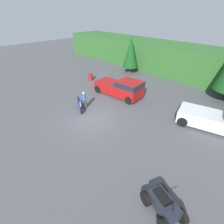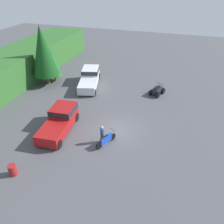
{
  "view_description": "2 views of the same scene",
  "coord_description": "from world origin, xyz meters",
  "views": [
    {
      "loc": [
        9.96,
        -7.31,
        8.05
      ],
      "look_at": [
        1.5,
        0.92,
        0.95
      ],
      "focal_mm": 28.0,
      "sensor_mm": 36.0,
      "label": 1
    },
    {
      "loc": [
        -15.37,
        -4.58,
        12.39
      ],
      "look_at": [
        1.5,
        0.92,
        0.95
      ],
      "focal_mm": 35.0,
      "sensor_mm": 36.0,
      "label": 2
    }
  ],
  "objects": [
    {
      "name": "pickup_truck_red",
      "position": [
        -1.26,
        5.03,
        0.98
      ],
      "size": [
        5.32,
        2.6,
        1.86
      ],
      "rotation": [
        0.0,
        0.0,
        0.09
      ],
      "color": "maroon",
      "rests_on": "ground_plane"
    },
    {
      "name": "ground_plane",
      "position": [
        0.0,
        0.0,
        0.0
      ],
      "size": [
        80.0,
        80.0,
        0.0
      ],
      "primitive_type": "plane",
      "color": "#4C4C51"
    },
    {
      "name": "rider_person",
      "position": [
        -1.87,
        0.69,
        0.9
      ],
      "size": [
        0.46,
        0.46,
        1.65
      ],
      "rotation": [
        0.0,
        0.0,
        -0.47
      ],
      "color": "brown",
      "rests_on": "ground_plane"
    },
    {
      "name": "tree_mid_left",
      "position": [
        6.86,
        11.43,
        4.33
      ],
      "size": [
        3.24,
        3.24,
        7.36
      ],
      "color": "brown",
      "rests_on": "ground_plane"
    },
    {
      "name": "pickup_truck_second",
      "position": [
        8.34,
        6.15,
        0.98
      ],
      "size": [
        6.17,
        3.53,
        1.86
      ],
      "rotation": [
        0.0,
        0.0,
        0.26
      ],
      "color": "silver",
      "rests_on": "ground_plane"
    },
    {
      "name": "quad_atv",
      "position": [
        8.31,
        -2.51,
        0.48
      ],
      "size": [
        2.27,
        1.79,
        1.22
      ],
      "rotation": [
        0.0,
        0.0,
        -0.35
      ],
      "color": "black",
      "rests_on": "ground_plane"
    },
    {
      "name": "dirt_bike",
      "position": [
        -2.07,
        0.28,
        0.48
      ],
      "size": [
        2.07,
        1.15,
        1.16
      ],
      "rotation": [
        0.0,
        0.0,
        -0.46
      ],
      "color": "black",
      "rests_on": "ground_plane"
    },
    {
      "name": "steel_barrel",
      "position": [
        -7.24,
        5.56,
        0.44
      ],
      "size": [
        0.58,
        0.58,
        0.88
      ],
      "color": "maroon",
      "rests_on": "ground_plane"
    },
    {
      "name": "tree_mid_right",
      "position": [
        7.97,
        11.04,
        2.37
      ],
      "size": [
        1.77,
        1.77,
        4.03
      ],
      "color": "brown",
      "rests_on": "ground_plane"
    }
  ]
}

